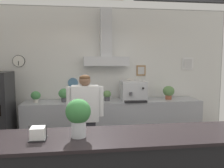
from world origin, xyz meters
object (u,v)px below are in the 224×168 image
(shop_worker, at_px, (85,121))
(potted_thyme, at_px, (64,94))
(espresso_machine, at_px, (133,91))
(napkin_holder, at_px, (38,134))
(basil_vase, at_px, (78,116))
(potted_sage, at_px, (169,92))
(potted_rosemary, at_px, (36,96))
(potted_oregano, at_px, (107,95))

(shop_worker, distance_m, potted_thyme, 1.31)
(espresso_machine, relative_size, potted_thyme, 1.96)
(napkin_holder, distance_m, basil_vase, 0.39)
(shop_worker, height_order, basil_vase, shop_worker)
(potted_sage, relative_size, potted_rosemary, 1.28)
(shop_worker, relative_size, potted_sage, 5.35)
(espresso_machine, relative_size, potted_rosemary, 2.37)
(shop_worker, bearing_deg, napkin_holder, 72.95)
(shop_worker, height_order, potted_sage, shop_worker)
(potted_oregano, relative_size, potted_sage, 0.74)
(potted_oregano, bearing_deg, potted_thyme, -178.17)
(potted_rosemary, bearing_deg, shop_worker, -51.84)
(shop_worker, height_order, potted_thyme, shop_worker)
(napkin_holder, height_order, basil_vase, basil_vase)
(espresso_machine, height_order, basil_vase, basil_vase)
(potted_oregano, relative_size, potted_rosemary, 0.95)
(potted_oregano, distance_m, potted_rosemary, 1.46)
(potted_thyme, height_order, potted_sage, potted_sage)
(espresso_machine, relative_size, basil_vase, 1.52)
(shop_worker, bearing_deg, potted_rosemary, -51.81)
(basil_vase, bearing_deg, potted_thyme, 96.92)
(espresso_machine, relative_size, potted_oregano, 2.50)
(espresso_machine, bearing_deg, potted_sage, 1.72)
(potted_rosemary, height_order, basil_vase, basil_vase)
(shop_worker, xyz_separation_m, basil_vase, (-0.09, -1.43, 0.44))
(shop_worker, relative_size, napkin_holder, 10.18)
(potted_thyme, bearing_deg, napkin_holder, -90.84)
(potted_rosemary, distance_m, napkin_holder, 2.75)
(potted_thyme, bearing_deg, shop_worker, -71.53)
(shop_worker, bearing_deg, potted_sage, -146.05)
(potted_thyme, distance_m, potted_rosemary, 0.57)
(potted_oregano, distance_m, basil_vase, 2.75)
(potted_thyme, bearing_deg, potted_oregano, 1.83)
(shop_worker, relative_size, espresso_machine, 2.89)
(espresso_machine, distance_m, potted_rosemary, 2.02)
(potted_oregano, distance_m, napkin_holder, 2.86)
(potted_sage, relative_size, napkin_holder, 1.90)
(shop_worker, xyz_separation_m, potted_sage, (1.84, 1.24, 0.26))
(potted_thyme, bearing_deg, basil_vase, -83.08)
(shop_worker, distance_m, basil_vase, 1.50)
(potted_sage, bearing_deg, potted_rosemary, 179.97)
(basil_vase, bearing_deg, potted_sage, 54.17)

